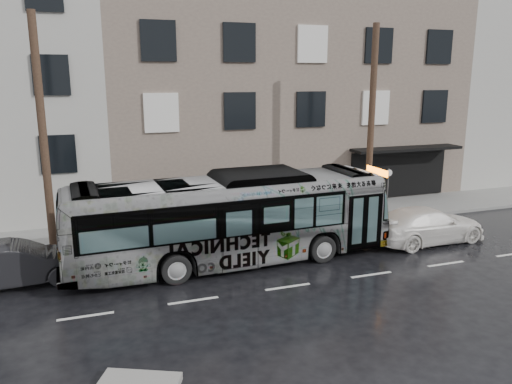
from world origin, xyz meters
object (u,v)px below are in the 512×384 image
Objects in this scene: utility_pole_rear at (43,137)px; utility_pole_front at (371,125)px; sign_post at (387,193)px; bus at (230,219)px; white_sedan at (427,225)px; dark_sedan at (16,264)px.

utility_pole_front is at bearing 0.00° from utility_pole_rear.
bus is (-8.76, -2.99, 0.35)m from sign_post.
utility_pole_front is 14.00m from utility_pole_rear.
utility_pole_rear is 3.75× the size of sign_post.
white_sedan reaches higher than dark_sedan.
dark_sedan is at bearing -170.65° from sign_post.
utility_pole_front reaches higher than bus.
utility_pole_front is 1.00× the size of utility_pole_rear.
sign_post is at bearing 0.00° from utility_pole_front.
utility_pole_rear is at bearing 62.44° from bus.
dark_sedan is at bearing 85.09° from bus.
white_sedan is at bearing -97.79° from dark_sedan.
utility_pole_front reaches higher than sign_post.
utility_pole_front and utility_pole_rear have the same top height.
sign_post is (1.10, 0.00, -3.30)m from utility_pole_front.
sign_post is 0.20× the size of bus.
utility_pole_rear reaches higher than dark_sedan.
sign_post reaches higher than dark_sedan.
utility_pole_front is 3.75× the size of sign_post.
white_sedan is 1.15× the size of dark_sedan.
white_sedan is (8.50, -0.42, -0.95)m from bus.
sign_post is at bearing -85.75° from dark_sedan.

